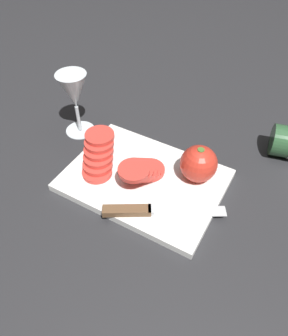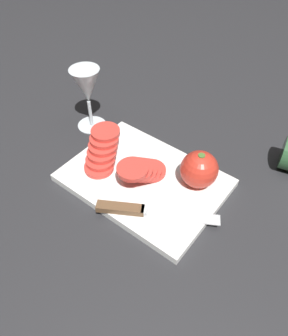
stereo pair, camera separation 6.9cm
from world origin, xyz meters
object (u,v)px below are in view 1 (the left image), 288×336
(knife, at_px, (140,211))
(wine_glass, at_px, (74,94))
(whole_tomato, at_px, (199,164))
(tomato_slice_stack_far, at_px, (98,154))
(tomato_slice_stack_near, at_px, (142,170))

(knife, bearing_deg, wine_glass, 118.94)
(whole_tomato, bearing_deg, tomato_slice_stack_far, -161.20)
(knife, xyz_separation_m, tomato_slice_stack_near, (-0.04, 0.08, 0.02))
(wine_glass, distance_m, whole_tomato, 0.34)
(wine_glass, relative_size, whole_tomato, 2.01)
(wine_glass, xyz_separation_m, knife, (0.28, -0.16, -0.09))
(whole_tomato, xyz_separation_m, knife, (-0.06, -0.15, -0.03))
(tomato_slice_stack_near, bearing_deg, tomato_slice_stack_far, -175.40)
(knife, relative_size, tomato_slice_stack_far, 1.79)
(knife, bearing_deg, tomato_slice_stack_far, 123.25)
(whole_tomato, relative_size, tomato_slice_stack_near, 0.69)
(whole_tomato, height_order, tomato_slice_stack_far, whole_tomato)
(wine_glass, relative_size, tomato_slice_stack_near, 1.39)
(whole_tomato, distance_m, tomato_slice_stack_near, 0.12)
(wine_glass, height_order, tomato_slice_stack_far, wine_glass)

